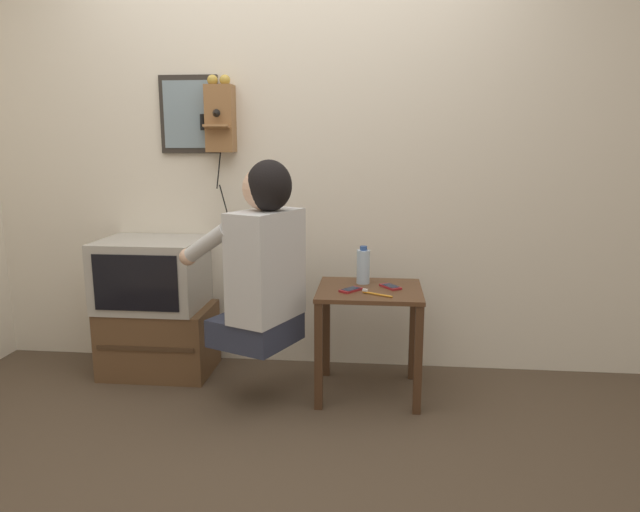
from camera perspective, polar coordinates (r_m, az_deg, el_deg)
The scene contains 12 objects.
ground_plane at distance 2.70m, azimuth -6.11°, elevation -18.20°, with size 14.00×14.00×0.00m, color #4C3D2D.
wall_back at distance 3.36m, azimuth -2.94°, elevation 10.44°, with size 6.80×0.05×2.55m.
side_table at distance 3.01m, azimuth 4.95°, elevation -5.50°, with size 0.54×0.48×0.58m.
person at distance 2.83m, azimuth -5.83°, elevation -0.34°, with size 0.62×0.57×0.93m.
tv_stand at distance 3.49m, azimuth -15.77°, elevation -8.04°, with size 0.61×0.42×0.39m.
television at distance 3.40m, azimuth -16.47°, elevation -1.70°, with size 0.57×0.46×0.39m.
wall_phone_antique at distance 3.36m, azimuth -9.97°, elevation 13.54°, with size 0.20×0.19×0.80m.
framed_picture at distance 3.46m, azimuth -12.93°, elevation 13.62°, with size 0.34×0.03×0.44m.
cell_phone_held at distance 2.92m, azimuth 3.11°, elevation -3.39°, with size 0.12×0.13×0.01m.
cell_phone_spare at distance 3.00m, azimuth 7.06°, elevation -3.06°, with size 0.12×0.14×0.01m.
water_bottle at distance 3.06m, azimuth 4.35°, elevation -1.02°, with size 0.07×0.07×0.20m.
toothbrush at distance 2.85m, azimuth 5.53°, elevation -3.76°, with size 0.15×0.09×0.02m.
Camera 1 is at (0.51, -2.29, 1.33)m, focal length 32.00 mm.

